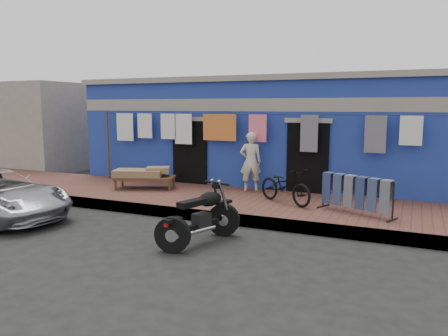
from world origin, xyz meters
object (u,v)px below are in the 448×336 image
at_px(motorcycle, 200,215).
at_px(charpoy, 145,178).
at_px(seated_person, 251,162).
at_px(bicycle, 285,182).
at_px(jeans_rack, 356,194).

xyz_separation_m(motorcycle, charpoy, (-3.27, 3.08, -0.01)).
bearing_deg(seated_person, bicycle, 115.04).
height_order(seated_person, bicycle, seated_person).
xyz_separation_m(seated_person, charpoy, (-2.79, -0.87, -0.51)).
bearing_deg(motorcycle, charpoy, 153.83).
relative_size(motorcycle, jeans_rack, 1.04).
bearing_deg(jeans_rack, seated_person, 153.74).
xyz_separation_m(seated_person, motorcycle, (0.48, -3.95, -0.50)).
bearing_deg(charpoy, jeans_rack, -5.74).
bearing_deg(seated_person, charpoy, -6.84).
relative_size(seated_person, jeans_rack, 0.92).
bearing_deg(bicycle, seated_person, 78.86).
bearing_deg(motorcycle, jeans_rack, 62.69).
bearing_deg(motorcycle, bicycle, 91.41).
height_order(motorcycle, jeans_rack, motorcycle).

